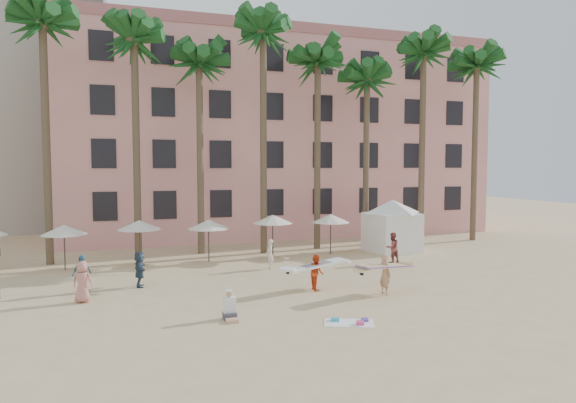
{
  "coord_description": "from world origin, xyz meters",
  "views": [
    {
      "loc": [
        -6.06,
        -18.11,
        5.78
      ],
      "look_at": [
        1.89,
        6.0,
        4.0
      ],
      "focal_mm": 32.0,
      "sensor_mm": 36.0,
      "label": 1
    }
  ],
  "objects_px": {
    "cabana": "(392,221)",
    "carrier_white": "(316,271)",
    "pink_hotel": "(272,141)",
    "carrier_yellow": "(385,272)"
  },
  "relations": [
    {
      "from": "cabana",
      "to": "carrier_white",
      "type": "xyz_separation_m",
      "value": [
        -8.74,
        -8.39,
        -1.17
      ]
    },
    {
      "from": "pink_hotel",
      "to": "carrier_yellow",
      "type": "height_order",
      "value": "pink_hotel"
    },
    {
      "from": "carrier_white",
      "to": "cabana",
      "type": "bearing_deg",
      "value": 43.85
    },
    {
      "from": "carrier_yellow",
      "to": "carrier_white",
      "type": "relative_size",
      "value": 0.93
    },
    {
      "from": "cabana",
      "to": "carrier_white",
      "type": "relative_size",
      "value": 1.47
    },
    {
      "from": "cabana",
      "to": "pink_hotel",
      "type": "bearing_deg",
      "value": 107.49
    },
    {
      "from": "pink_hotel",
      "to": "carrier_yellow",
      "type": "bearing_deg",
      "value": -94.31
    },
    {
      "from": "pink_hotel",
      "to": "carrier_white",
      "type": "relative_size",
      "value": 10.5
    },
    {
      "from": "pink_hotel",
      "to": "carrier_yellow",
      "type": "xyz_separation_m",
      "value": [
        -1.8,
        -23.91,
        -6.97
      ]
    },
    {
      "from": "cabana",
      "to": "carrier_yellow",
      "type": "height_order",
      "value": "cabana"
    }
  ]
}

